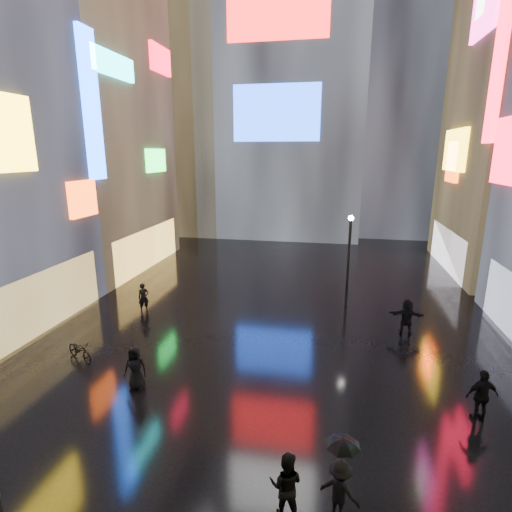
# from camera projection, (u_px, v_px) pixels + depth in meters

# --- Properties ---
(ground) EXTENTS (140.00, 140.00, 0.00)m
(ground) POSITION_uv_depth(u_px,v_px,m) (283.00, 306.00, 22.76)
(ground) COLOR black
(ground) RESTS_ON ground
(building_left_far) EXTENTS (10.28, 12.00, 22.00)m
(building_left_far) POSITION_uv_depth(u_px,v_px,m) (76.00, 117.00, 28.67)
(building_left_far) COLOR black
(building_left_far) RESTS_ON ground
(tower_main) EXTENTS (16.00, 14.20, 42.00)m
(tower_main) POSITION_uv_depth(u_px,v_px,m) (287.00, 26.00, 40.80)
(tower_main) COLOR black
(tower_main) RESTS_ON ground
(tower_flank_right) EXTENTS (12.00, 12.00, 34.00)m
(tower_flank_right) POSITION_uv_depth(u_px,v_px,m) (404.00, 68.00, 41.49)
(tower_flank_right) COLOR black
(tower_flank_right) RESTS_ON ground
(tower_flank_left) EXTENTS (10.00, 10.00, 26.00)m
(tower_flank_left) POSITION_uv_depth(u_px,v_px,m) (182.00, 109.00, 42.99)
(tower_flank_left) COLOR black
(tower_flank_left) RESTS_ON ground
(lamp_far) EXTENTS (0.30, 0.30, 5.20)m
(lamp_far) POSITION_uv_depth(u_px,v_px,m) (349.00, 256.00, 22.18)
(lamp_far) COLOR black
(lamp_far) RESTS_ON ground
(pedestrian_1) EXTENTS (0.86, 0.68, 1.71)m
(pedestrian_1) POSITION_uv_depth(u_px,v_px,m) (286.00, 485.00, 9.46)
(pedestrian_1) COLOR black
(pedestrian_1) RESTS_ON ground
(pedestrian_2) EXTENTS (1.14, 0.90, 1.54)m
(pedestrian_2) POSITION_uv_depth(u_px,v_px,m) (340.00, 490.00, 9.42)
(pedestrian_2) COLOR black
(pedestrian_2) RESTS_ON ground
(pedestrian_3) EXTENTS (1.12, 0.66, 1.78)m
(pedestrian_3) POSITION_uv_depth(u_px,v_px,m) (482.00, 395.00, 12.88)
(pedestrian_3) COLOR black
(pedestrian_3) RESTS_ON ground
(pedestrian_4) EXTENTS (0.89, 0.65, 1.68)m
(pedestrian_4) POSITION_uv_depth(u_px,v_px,m) (135.00, 368.00, 14.65)
(pedestrian_4) COLOR black
(pedestrian_4) RESTS_ON ground
(pedestrian_5) EXTENTS (1.65, 0.59, 1.75)m
(pedestrian_5) POSITION_uv_depth(u_px,v_px,m) (407.00, 317.00, 19.09)
(pedestrian_5) COLOR black
(pedestrian_5) RESTS_ON ground
(pedestrian_6) EXTENTS (0.70, 0.65, 1.60)m
(pedestrian_6) POSITION_uv_depth(u_px,v_px,m) (144.00, 298.00, 21.82)
(pedestrian_6) COLOR black
(pedestrian_6) RESTS_ON ground
(umbrella_1) EXTENTS (0.88, 0.88, 0.70)m
(umbrella_1) POSITION_uv_depth(u_px,v_px,m) (342.00, 450.00, 9.14)
(umbrella_1) COLOR black
(umbrella_1) RESTS_ON pedestrian_2
(umbrella_2) EXTENTS (1.18, 1.17, 0.90)m
(umbrella_2) POSITION_uv_depth(u_px,v_px,m) (133.00, 335.00, 14.32)
(umbrella_2) COLOR black
(umbrella_2) RESTS_ON pedestrian_4
(bicycle) EXTENTS (1.77, 1.27, 0.88)m
(bicycle) POSITION_uv_depth(u_px,v_px,m) (80.00, 350.00, 16.77)
(bicycle) COLOR black
(bicycle) RESTS_ON ground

